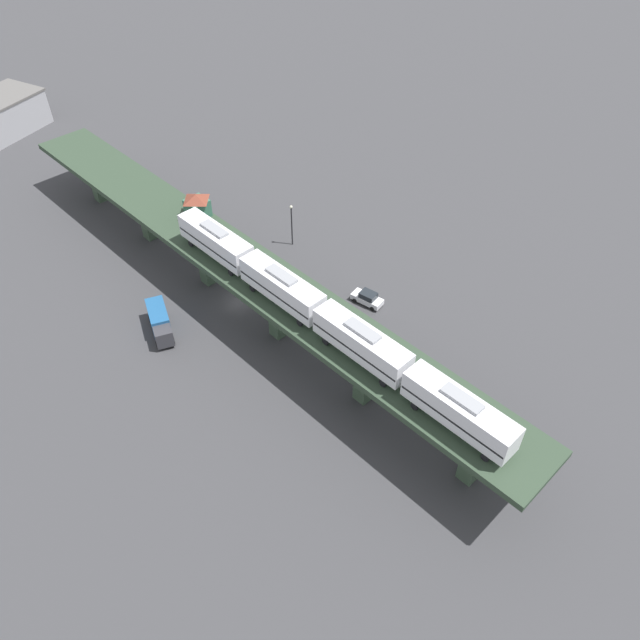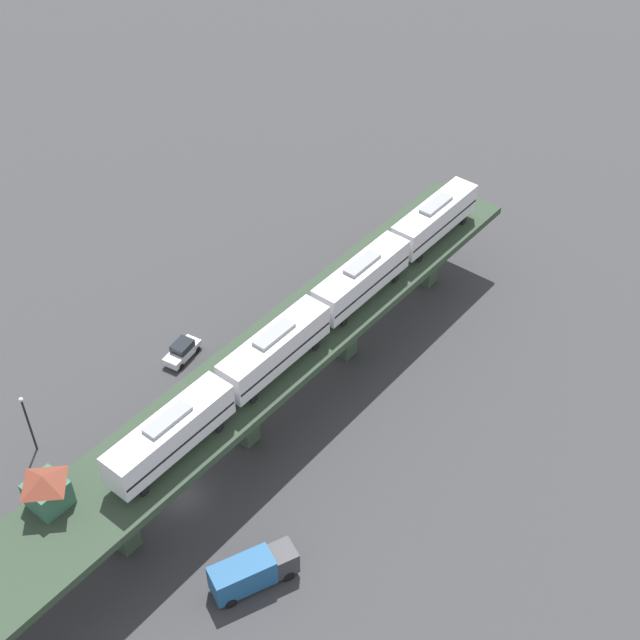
% 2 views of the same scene
% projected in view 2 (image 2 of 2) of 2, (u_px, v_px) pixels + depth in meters
% --- Properties ---
extents(ground_plane, '(400.00, 400.00, 0.00)m').
position_uv_depth(ground_plane, '(183.00, 496.00, 79.05)').
color(ground_plane, '#38383A').
extents(elevated_viaduct, '(22.54, 92.19, 8.05)m').
position_uv_depth(elevated_viaduct, '(176.00, 445.00, 74.54)').
color(elevated_viaduct, '#2C3D2C').
rests_on(elevated_viaduct, ground).
extents(subway_train, '(10.48, 49.63, 4.45)m').
position_uv_depth(subway_train, '(320.00, 312.00, 81.49)').
color(subway_train, silver).
rests_on(subway_train, elevated_viaduct).
extents(signal_hut, '(3.68, 3.68, 3.40)m').
position_uv_depth(signal_hut, '(46.00, 490.00, 67.45)').
color(signal_hut, '#33604C').
rests_on(signal_hut, elevated_viaduct).
extents(street_car_white, '(1.98, 4.42, 1.89)m').
position_uv_depth(street_car_white, '(182.00, 351.00, 91.54)').
color(street_car_white, silver).
rests_on(street_car_white, ground).
extents(delivery_truck, '(5.75, 7.29, 3.20)m').
position_uv_depth(delivery_truck, '(252.00, 571.00, 71.40)').
color(delivery_truck, '#333338').
rests_on(delivery_truck, ground).
extents(street_lamp, '(0.44, 0.44, 6.94)m').
position_uv_depth(street_lamp, '(27.00, 420.00, 80.32)').
color(street_lamp, black).
rests_on(street_lamp, ground).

